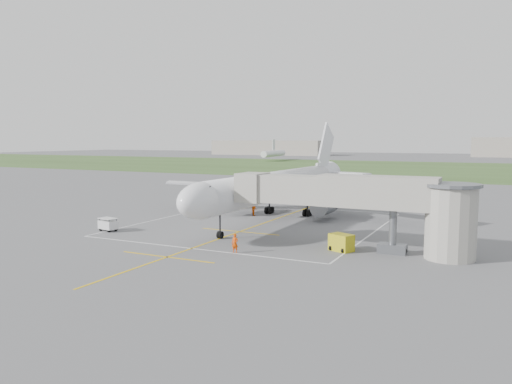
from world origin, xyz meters
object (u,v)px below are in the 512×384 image
at_px(gpu_unit, 341,243).
at_px(ramp_worker_nose, 235,243).
at_px(airliner, 277,186).
at_px(baggage_cart, 108,224).
at_px(ramp_worker_wing, 254,209).
at_px(jet_bridge, 369,202).

distance_m(gpu_unit, ramp_worker_nose, 10.14).
xyz_separation_m(airliner, baggage_cart, (-13.92, -17.16, -3.61)).
height_order(baggage_cart, ramp_worker_wing, ramp_worker_wing).
distance_m(ramp_worker_nose, ramp_worker_wing, 23.23).
bearing_deg(ramp_worker_nose, jet_bridge, 27.95).
relative_size(gpu_unit, ramp_worker_nose, 1.40).
relative_size(airliner, ramp_worker_wing, 25.13).
xyz_separation_m(jet_bridge, gpu_unit, (-2.30, -1.11, -3.94)).
bearing_deg(ramp_worker_wing, baggage_cart, 106.61).
bearing_deg(gpu_unit, ramp_worker_nose, -125.37).
bearing_deg(gpu_unit, ramp_worker_wing, 160.63).
height_order(gpu_unit, ramp_worker_nose, ramp_worker_nose).
bearing_deg(ramp_worker_nose, gpu_unit, 28.95).
relative_size(jet_bridge, ramp_worker_wing, 12.58).
bearing_deg(gpu_unit, baggage_cart, -152.36).
xyz_separation_m(gpu_unit, ramp_worker_wing, (-17.40, 16.37, 0.13)).
height_order(jet_bridge, ramp_worker_nose, jet_bridge).
height_order(jet_bridge, gpu_unit, jet_bridge).
height_order(airliner, ramp_worker_wing, airliner).
height_order(airliner, gpu_unit, airliner).
distance_m(jet_bridge, baggage_cart, 30.04).
relative_size(jet_bridge, ramp_worker_nose, 12.82).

